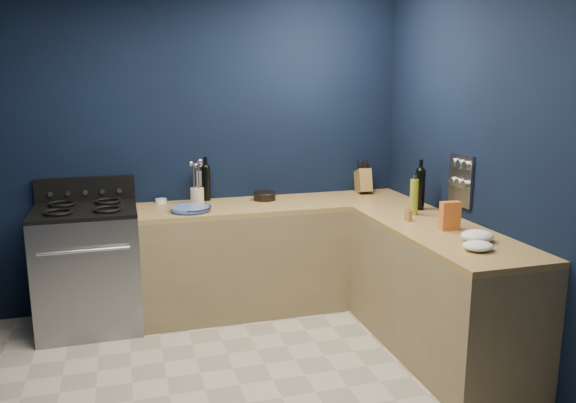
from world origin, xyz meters
name	(u,v)px	position (x,y,z in m)	size (l,w,h in m)	color
wall_back	(200,152)	(0.00, 1.76, 1.30)	(3.50, 0.02, 2.60)	black
wall_right	(514,176)	(1.76, 0.00, 1.30)	(0.02, 3.50, 2.60)	black
wall_front	(381,313)	(0.00, -1.76, 1.30)	(3.50, 0.02, 2.60)	black
cab_back	(279,256)	(0.60, 1.44, 0.43)	(2.30, 0.63, 0.86)	#84714F
top_back	(279,205)	(0.60, 1.44, 0.88)	(2.30, 0.63, 0.04)	brown
cab_right	(438,294)	(1.44, 0.29, 0.43)	(0.63, 1.67, 0.86)	#84714F
top_right	(441,232)	(1.44, 0.29, 0.88)	(0.63, 1.67, 0.04)	brown
gas_range	(89,270)	(-0.93, 1.42, 0.46)	(0.76, 0.66, 0.92)	gray
oven_door	(87,285)	(-0.93, 1.10, 0.45)	(0.59, 0.02, 0.42)	black
cooktop	(84,210)	(-0.93, 1.42, 0.94)	(0.76, 0.66, 0.03)	black
backguard	(85,189)	(-0.93, 1.72, 1.04)	(0.76, 0.06, 0.20)	black
spice_panel	(461,180)	(1.74, 0.55, 1.18)	(0.02, 0.28, 0.38)	gray
wall_outlet	(201,179)	(0.00, 1.74, 1.08)	(0.09, 0.02, 0.13)	white
plate_stack	(190,209)	(-0.15, 1.31, 0.92)	(0.30, 0.30, 0.04)	#3D67AA
ramekin	(161,201)	(-0.34, 1.69, 0.92)	(0.09, 0.09, 0.04)	white
utensil_crock	(197,196)	(-0.06, 1.54, 0.97)	(0.11, 0.11, 0.14)	beige
wine_bottle_back	(206,183)	(0.03, 1.69, 1.04)	(0.07, 0.07, 0.29)	black
lemon_basket	(265,196)	(0.51, 1.56, 0.94)	(0.19, 0.19, 0.07)	black
knife_block	(363,181)	(1.44, 1.63, 1.00)	(0.11, 0.19, 0.21)	brown
wine_bottle_right	(420,190)	(1.59, 0.87, 1.06)	(0.08, 0.08, 0.31)	black
oil_bottle	(414,197)	(1.46, 0.73, 1.04)	(0.06, 0.06, 0.27)	olive
spice_jar_near	(407,214)	(1.33, 0.58, 0.94)	(0.04, 0.04, 0.09)	olive
spice_jar_far	(409,216)	(1.33, 0.56, 0.94)	(0.04, 0.04, 0.08)	olive
crouton_bag	(450,216)	(1.48, 0.26, 1.00)	(0.13, 0.06, 0.20)	red
towel_front	(477,236)	(1.49, -0.05, 0.94)	(0.21, 0.18, 0.07)	white
towel_end	(478,246)	(1.38, -0.21, 0.93)	(0.19, 0.17, 0.06)	white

